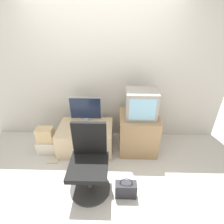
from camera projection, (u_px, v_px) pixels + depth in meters
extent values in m
plane|color=beige|center=(98.00, 187.00, 2.51)|extent=(12.00, 12.00, 0.00)
cube|color=beige|center=(103.00, 72.00, 3.03)|extent=(4.40, 0.05, 2.60)
cube|color=#CCB289|center=(86.00, 138.00, 3.14)|extent=(0.94, 0.66, 0.46)
cube|color=#A37F56|center=(138.00, 133.00, 3.08)|extent=(0.65, 0.61, 0.69)
cylinder|color=#B2B2B7|center=(86.00, 121.00, 3.17)|extent=(0.22, 0.22, 0.02)
cylinder|color=#B2B2B7|center=(86.00, 119.00, 3.15)|extent=(0.10, 0.10, 0.06)
cube|color=#B2B2B7|center=(85.00, 108.00, 3.04)|extent=(0.56, 0.01, 0.41)
cube|color=#19233D|center=(85.00, 108.00, 3.04)|extent=(0.53, 0.02, 0.38)
cube|color=silver|center=(85.00, 128.00, 2.97)|extent=(0.36, 0.12, 0.01)
ellipsoid|color=silver|center=(99.00, 128.00, 2.97)|extent=(0.07, 0.04, 0.03)
cube|color=gray|center=(141.00, 104.00, 2.79)|extent=(0.49, 0.40, 0.46)
cube|color=#8CC6E5|center=(143.00, 110.00, 2.62)|extent=(0.40, 0.01, 0.36)
cylinder|color=#333333|center=(90.00, 188.00, 2.48)|extent=(0.57, 0.57, 0.03)
cylinder|color=#4C4C51|center=(89.00, 178.00, 2.38)|extent=(0.05, 0.05, 0.37)
cube|color=black|center=(88.00, 167.00, 2.28)|extent=(0.51, 0.51, 0.07)
cube|color=black|center=(89.00, 138.00, 2.34)|extent=(0.46, 0.05, 0.50)
cube|color=beige|center=(48.00, 146.00, 3.11)|extent=(0.33, 0.24, 0.24)
cube|color=#D1B27F|center=(45.00, 135.00, 2.99)|extent=(0.28, 0.18, 0.25)
cube|color=#232328|center=(126.00, 190.00, 2.34)|extent=(0.29, 0.13, 0.23)
torus|color=#232328|center=(126.00, 183.00, 2.28)|extent=(0.17, 0.01, 0.17)
cube|color=beige|center=(53.00, 161.00, 2.95)|extent=(0.18, 0.12, 0.02)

